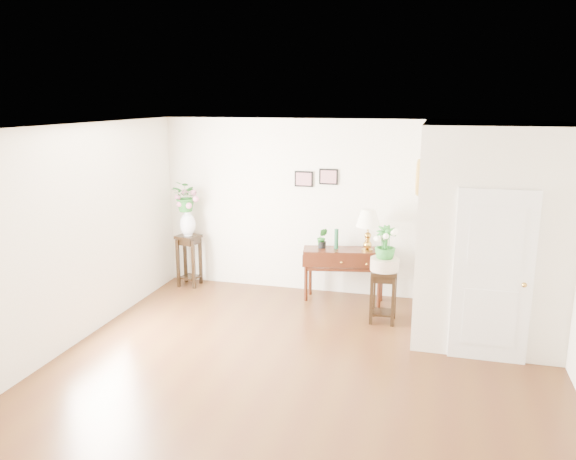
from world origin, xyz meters
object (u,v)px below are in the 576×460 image
(console_table, at_px, (344,275))
(plant_stand_a, at_px, (189,260))
(table_lamp, at_px, (368,228))
(plant_stand_b, at_px, (383,296))

(console_table, relative_size, plant_stand_a, 1.43)
(plant_stand_a, bearing_deg, console_table, -1.53)
(console_table, distance_m, table_lamp, 0.85)
(plant_stand_a, bearing_deg, table_lamp, -1.35)
(table_lamp, bearing_deg, plant_stand_a, 178.65)
(plant_stand_a, relative_size, plant_stand_b, 1.15)
(console_table, distance_m, plant_stand_a, 2.64)
(console_table, distance_m, plant_stand_b, 0.97)
(plant_stand_a, bearing_deg, plant_stand_b, -12.89)
(console_table, bearing_deg, table_lamp, -10.71)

